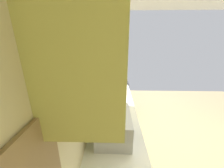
# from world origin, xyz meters

# --- Properties ---
(ground_plane) EXTENTS (6.42, 6.42, 0.00)m
(ground_plane) POSITION_xyz_m (0.00, 0.00, 0.00)
(ground_plane) COLOR tan
(wall_back) EXTENTS (4.14, 0.12, 2.74)m
(wall_back) POSITION_xyz_m (0.00, 1.58, 1.37)
(wall_back) COLOR beige
(wall_back) RESTS_ON ground_plane
(counter_run) EXTENTS (3.28, 0.64, 0.92)m
(counter_run) POSITION_xyz_m (-0.36, 1.21, 0.46)
(counter_run) COLOR #D7CF6C
(counter_run) RESTS_ON ground_plane
(upper_cabinets) EXTENTS (2.01, 0.34, 0.71)m
(upper_cabinets) POSITION_xyz_m (-0.36, 1.35, 1.94)
(upper_cabinets) COLOR #D7D76B
(oven_range) EXTENTS (0.65, 0.66, 1.10)m
(oven_range) POSITION_xyz_m (1.60, 1.19, 0.48)
(oven_range) COLOR black
(oven_range) RESTS_ON ground_plane
(microwave) EXTENTS (0.53, 0.38, 0.28)m
(microwave) POSITION_xyz_m (-0.54, 1.23, 1.06)
(microwave) COLOR #B7BABF
(microwave) RESTS_ON counter_run
(bowl) EXTENTS (0.20, 0.20, 0.04)m
(bowl) POSITION_xyz_m (0.44, 1.14, 0.94)
(bowl) COLOR gold
(bowl) RESTS_ON counter_run
(kettle) EXTENTS (0.20, 0.15, 0.18)m
(kettle) POSITION_xyz_m (0.77, 1.14, 1.00)
(kettle) COLOR red
(kettle) RESTS_ON counter_run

